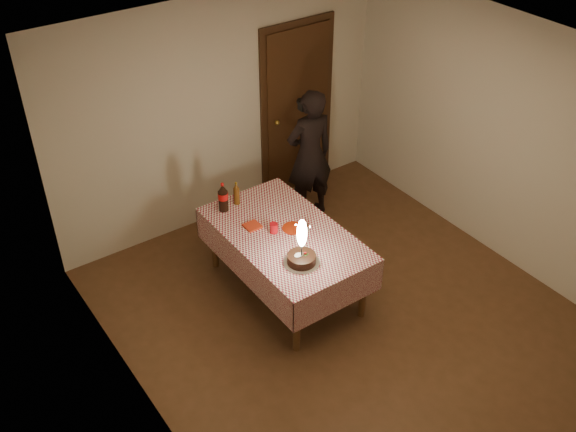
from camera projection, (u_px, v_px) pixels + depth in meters
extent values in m
cube|color=brown|center=(346.00, 318.00, 6.57)|extent=(4.00, 4.50, 0.01)
cube|color=beige|center=(221.00, 112.00, 7.31)|extent=(4.00, 0.04, 2.60)
cube|color=beige|center=(141.00, 299.00, 4.88)|extent=(0.04, 4.50, 2.60)
cube|color=beige|center=(507.00, 143.00, 6.75)|extent=(0.04, 4.50, 2.60)
cube|color=silver|center=(363.00, 67.00, 5.06)|extent=(4.00, 4.50, 0.04)
cube|color=#472814|center=(297.00, 112.00, 7.92)|extent=(0.85, 0.05, 2.05)
sphere|color=#B28C33|center=(277.00, 123.00, 7.75)|extent=(0.06, 0.06, 0.06)
cube|color=brown|center=(285.00, 235.00, 6.51)|extent=(0.90, 1.60, 0.04)
cylinder|color=brown|center=(297.00, 323.00, 6.04)|extent=(0.07, 0.07, 0.67)
cylinder|color=brown|center=(363.00, 289.00, 6.41)|extent=(0.07, 0.07, 0.67)
cylinder|color=brown|center=(214.00, 240.00, 7.03)|extent=(0.07, 0.07, 0.67)
cylinder|color=brown|center=(276.00, 216.00, 7.39)|extent=(0.07, 0.07, 0.67)
cube|color=white|center=(285.00, 233.00, 6.50)|extent=(1.02, 1.72, 0.01)
cube|color=white|center=(340.00, 296.00, 6.03)|extent=(1.02, 0.01, 0.34)
cube|color=white|center=(239.00, 207.00, 7.17)|extent=(1.02, 0.01, 0.34)
cube|color=white|center=(241.00, 267.00, 6.36)|extent=(0.01, 1.72, 0.34)
cube|color=white|center=(326.00, 230.00, 6.83)|extent=(0.01, 1.72, 0.34)
cylinder|color=white|center=(301.00, 262.00, 6.12)|extent=(0.33, 0.33, 0.01)
cylinder|color=black|center=(302.00, 259.00, 6.10)|extent=(0.26, 0.26, 0.08)
cylinder|color=white|center=(299.00, 255.00, 6.07)|extent=(0.07, 0.07, 0.00)
sphere|color=red|center=(305.00, 253.00, 6.08)|extent=(0.02, 0.02, 0.02)
cube|color=#19721E|center=(307.00, 254.00, 6.08)|extent=(0.02, 0.01, 0.00)
cube|color=#19721E|center=(305.00, 255.00, 6.07)|extent=(0.01, 0.02, 0.00)
cylinder|color=#262628|center=(302.00, 250.00, 6.04)|extent=(0.01, 0.01, 0.12)
ellipsoid|color=#FFF2BF|center=(302.00, 233.00, 5.93)|extent=(0.09, 0.09, 0.29)
sphere|color=white|center=(302.00, 243.00, 5.99)|extent=(0.04, 0.04, 0.04)
cylinder|color=#B6290C|center=(293.00, 228.00, 6.55)|extent=(0.22, 0.22, 0.01)
cylinder|color=#B20C14|center=(274.00, 228.00, 6.47)|extent=(0.08, 0.08, 0.10)
cylinder|color=silver|center=(305.00, 228.00, 6.49)|extent=(0.07, 0.07, 0.09)
cube|color=#B22C14|center=(252.00, 226.00, 6.56)|extent=(0.15, 0.15, 0.02)
cylinder|color=black|center=(223.00, 201.00, 6.74)|extent=(0.10, 0.10, 0.22)
cylinder|color=red|center=(223.00, 196.00, 6.71)|extent=(0.10, 0.10, 0.07)
cone|color=black|center=(222.00, 188.00, 6.66)|extent=(0.10, 0.10, 0.08)
cylinder|color=red|center=(222.00, 185.00, 6.63)|extent=(0.03, 0.03, 0.02)
cylinder|color=#5C340F|center=(237.00, 196.00, 6.85)|extent=(0.06, 0.06, 0.18)
cone|color=#5C340F|center=(236.00, 186.00, 6.78)|extent=(0.06, 0.06, 0.06)
cylinder|color=olive|center=(236.00, 183.00, 6.76)|extent=(0.02, 0.02, 0.02)
imported|color=black|center=(310.00, 155.00, 7.57)|extent=(0.62, 0.44, 1.57)
cube|color=black|center=(305.00, 105.00, 7.34)|extent=(0.14, 0.10, 0.10)
cylinder|color=black|center=(301.00, 102.00, 7.40)|extent=(0.09, 0.09, 0.08)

